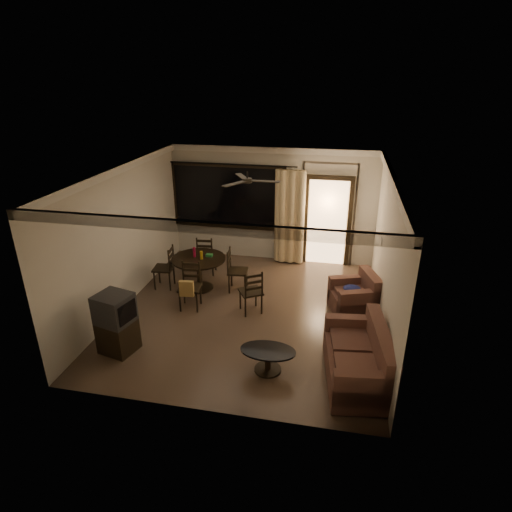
% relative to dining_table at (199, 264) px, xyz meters
% --- Properties ---
extents(ground, '(5.50, 5.50, 0.00)m').
position_rel_dining_table_xyz_m(ground, '(1.26, -0.79, -0.57)').
color(ground, '#7F6651').
rests_on(ground, ground).
extents(room_shell, '(5.50, 6.70, 5.50)m').
position_rel_dining_table_xyz_m(room_shell, '(1.86, 0.98, 1.26)').
color(room_shell, beige).
rests_on(room_shell, ground).
extents(dining_table, '(1.16, 1.16, 0.95)m').
position_rel_dining_table_xyz_m(dining_table, '(0.00, 0.00, 0.00)').
color(dining_table, black).
rests_on(dining_table, ground).
extents(dining_chair_west, '(0.46, 0.46, 0.95)m').
position_rel_dining_table_xyz_m(dining_chair_west, '(-0.77, -0.09, -0.29)').
color(dining_chair_west, black).
rests_on(dining_chair_west, ground).
extents(dining_chair_east, '(0.46, 0.46, 0.95)m').
position_rel_dining_table_xyz_m(dining_chair_east, '(0.83, 0.08, -0.29)').
color(dining_chair_east, black).
rests_on(dining_chair_east, ground).
extents(dining_chair_south, '(0.46, 0.51, 0.95)m').
position_rel_dining_table_xyz_m(dining_chair_south, '(0.09, -0.85, -0.27)').
color(dining_chair_south, black).
rests_on(dining_chair_south, ground).
extents(dining_chair_north, '(0.46, 0.46, 0.95)m').
position_rel_dining_table_xyz_m(dining_chair_north, '(-0.08, 0.78, -0.29)').
color(dining_chair_north, black).
rests_on(dining_chair_north, ground).
extents(tv_cabinet, '(0.66, 0.62, 1.06)m').
position_rel_dining_table_xyz_m(tv_cabinet, '(-0.63, -2.46, -0.04)').
color(tv_cabinet, black).
rests_on(tv_cabinet, ground).
extents(sofa, '(1.06, 1.73, 0.87)m').
position_rel_dining_table_xyz_m(sofa, '(3.38, -2.43, -0.22)').
color(sofa, '#462420').
rests_on(sofa, ground).
extents(armchair, '(1.03, 1.03, 0.82)m').
position_rel_dining_table_xyz_m(armchair, '(3.33, -0.37, -0.24)').
color(armchair, '#462420').
rests_on(armchair, ground).
extents(coffee_table, '(0.88, 0.53, 0.39)m').
position_rel_dining_table_xyz_m(coffee_table, '(1.95, -2.49, -0.32)').
color(coffee_table, black).
rests_on(coffee_table, ground).
extents(side_chair, '(0.57, 0.57, 0.93)m').
position_rel_dining_table_xyz_m(side_chair, '(1.31, -0.76, -0.30)').
color(side_chair, black).
rests_on(side_chair, ground).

